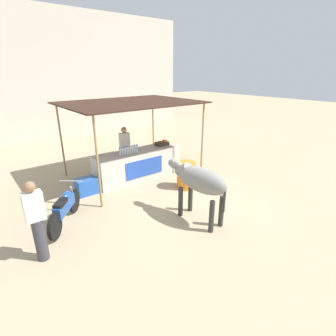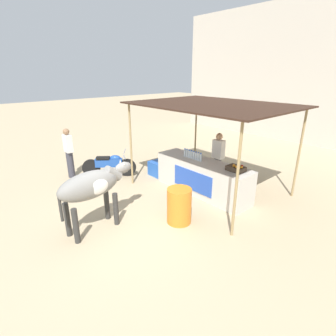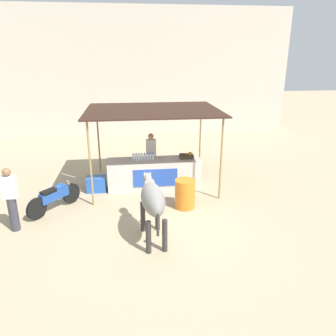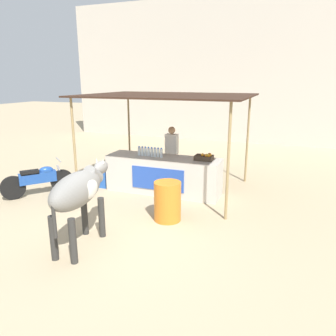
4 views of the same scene
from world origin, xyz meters
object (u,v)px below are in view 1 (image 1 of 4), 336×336
at_px(cooler_box, 86,186).
at_px(vendor_behind_counter, 125,149).
at_px(motorcycle_parked, 65,207).
at_px(stall_counter, 138,164).
at_px(passerby_on_street, 37,221).
at_px(fruit_crate, 162,143).
at_px(cow, 199,181).
at_px(water_barrel, 186,175).

bearing_deg(cooler_box, vendor_behind_counter, 24.88).
xyz_separation_m(vendor_behind_counter, motorcycle_parked, (-2.85, -2.11, -0.42)).
bearing_deg(vendor_behind_counter, stall_counter, -86.49).
height_order(cooler_box, passerby_on_street, passerby_on_street).
relative_size(fruit_crate, cow, 0.24).
bearing_deg(motorcycle_parked, vendor_behind_counter, 36.43).
xyz_separation_m(stall_counter, cooler_box, (-1.88, -0.10, -0.24)).
distance_m(fruit_crate, motorcycle_parked, 4.27).
height_order(stall_counter, passerby_on_street, passerby_on_street).
bearing_deg(cooler_box, passerby_on_street, -128.69).
distance_m(stall_counter, vendor_behind_counter, 0.84).
relative_size(fruit_crate, cooler_box, 0.73).
bearing_deg(water_barrel, passerby_on_street, -170.46).
bearing_deg(passerby_on_street, cooler_box, 51.31).
distance_m(vendor_behind_counter, passerby_on_street, 4.80).
bearing_deg(passerby_on_street, fruit_crate, 26.78).
bearing_deg(cooler_box, cow, -62.99).
bearing_deg(passerby_on_street, cow, -13.88).
relative_size(vendor_behind_counter, passerby_on_street, 1.00).
distance_m(vendor_behind_counter, water_barrel, 2.54).
distance_m(stall_counter, water_barrel, 1.78).
height_order(water_barrel, motorcycle_parked, motorcycle_parked).
distance_m(stall_counter, motorcycle_parked, 3.20).
relative_size(stall_counter, fruit_crate, 6.82).
height_order(stall_counter, cooler_box, stall_counter).
xyz_separation_m(stall_counter, fruit_crate, (1.08, 0.05, 0.55)).
bearing_deg(motorcycle_parked, cooler_box, 50.90).
bearing_deg(stall_counter, cow, -95.25).
xyz_separation_m(cooler_box, passerby_on_street, (-1.82, -2.27, 0.61)).
bearing_deg(vendor_behind_counter, motorcycle_parked, -143.57).
relative_size(cooler_box, passerby_on_street, 0.36).
distance_m(cooler_box, passerby_on_street, 2.97).
distance_m(vendor_behind_counter, cow, 3.97).
relative_size(fruit_crate, vendor_behind_counter, 0.27).
xyz_separation_m(vendor_behind_counter, cow, (-0.25, -3.96, 0.18)).
height_order(cooler_box, motorcycle_parked, motorcycle_parked).
distance_m(stall_counter, cow, 3.27).
height_order(vendor_behind_counter, motorcycle_parked, vendor_behind_counter).
xyz_separation_m(vendor_behind_counter, cooler_box, (-1.83, -0.85, -0.61)).
relative_size(fruit_crate, passerby_on_street, 0.27).
relative_size(stall_counter, cooler_box, 5.00).
relative_size(cooler_box, water_barrel, 0.71).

